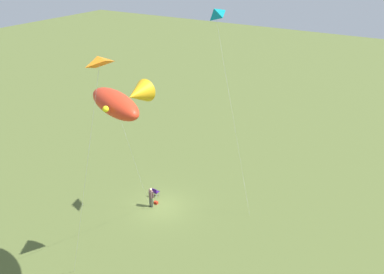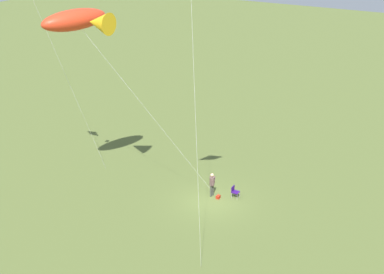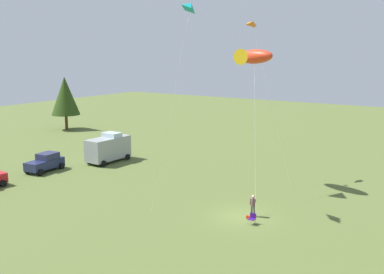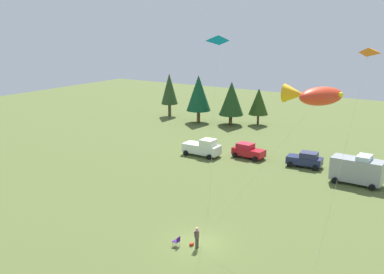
{
  "view_description": "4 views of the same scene",
  "coord_description": "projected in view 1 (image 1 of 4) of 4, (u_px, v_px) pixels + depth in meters",
  "views": [
    {
      "loc": [
        25.31,
        18.85,
        20.32
      ],
      "look_at": [
        -0.78,
        2.56,
        6.61
      ],
      "focal_mm": 42.0,
      "sensor_mm": 36.0,
      "label": 1
    },
    {
      "loc": [
        -14.95,
        28.15,
        18.45
      ],
      "look_at": [
        -0.24,
        3.13,
        6.01
      ],
      "focal_mm": 50.0,
      "sensor_mm": 36.0,
      "label": 2
    },
    {
      "loc": [
        -29.73,
        -14.86,
        12.55
      ],
      "look_at": [
        -2.41,
        3.11,
        6.32
      ],
      "focal_mm": 42.0,
      "sensor_mm": 36.0,
      "label": 3
    },
    {
      "loc": [
        17.43,
        -27.59,
        17.0
      ],
      "look_at": [
        -2.77,
        3.49,
        7.62
      ],
      "focal_mm": 42.0,
      "sensor_mm": 36.0,
      "label": 4
    }
  ],
  "objects": [
    {
      "name": "kite_delta_teal",
      "position": [
        214.0,
        13.0,
        29.08
      ],
      "size": [
        3.07,
        3.33,
        16.31
      ],
      "color": "#0B8990",
      "rests_on": "ground"
    },
    {
      "name": "person_kite_flyer",
      "position": [
        151.0,
        196.0,
        36.61
      ],
      "size": [
        0.37,
        0.56,
        1.74
      ],
      "rotation": [
        0.0,
        0.0,
        3.05
      ],
      "color": "#43473E",
      "rests_on": "ground"
    },
    {
      "name": "folding_chair",
      "position": [
        155.0,
        192.0,
        38.25
      ],
      "size": [
        0.49,
        0.49,
        0.82
      ],
      "rotation": [
        0.0,
        0.0,
        3.17
      ],
      "color": "#311168",
      "rests_on": "ground"
    },
    {
      "name": "ground_plane",
      "position": [
        161.0,
        207.0,
        37.01
      ],
      "size": [
        160.0,
        160.0,
        0.0
      ],
      "primitive_type": "plane",
      "color": "#53612E"
    },
    {
      "name": "kite_delta_orange",
      "position": [
        98.0,
        62.0,
        20.32
      ],
      "size": [
        1.85,
        5.51,
        15.58
      ],
      "color": "orange",
      "rests_on": "ground"
    },
    {
      "name": "backpack_on_grass",
      "position": [
        156.0,
        203.0,
        37.36
      ],
      "size": [
        0.23,
        0.32,
        0.22
      ],
      "primitive_type": "cube",
      "rotation": [
        0.0,
        0.0,
        4.73
      ],
      "color": "#B52614",
      "rests_on": "ground"
    },
    {
      "name": "kite_large_fish",
      "position": [
        121.0,
        101.0,
        24.57
      ],
      "size": [
        9.34,
        6.55,
        12.85
      ],
      "color": "red",
      "rests_on": "ground"
    }
  ]
}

